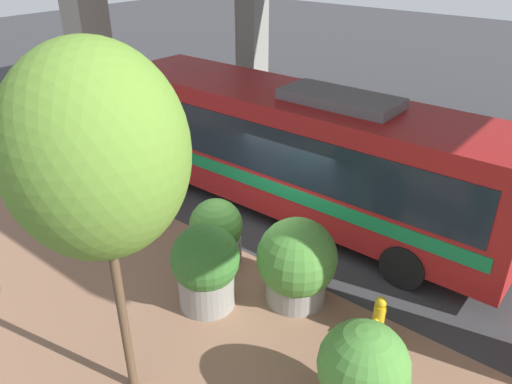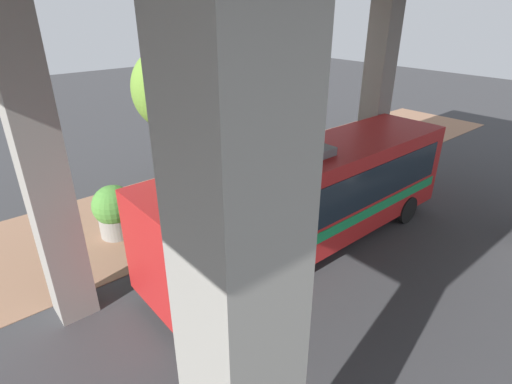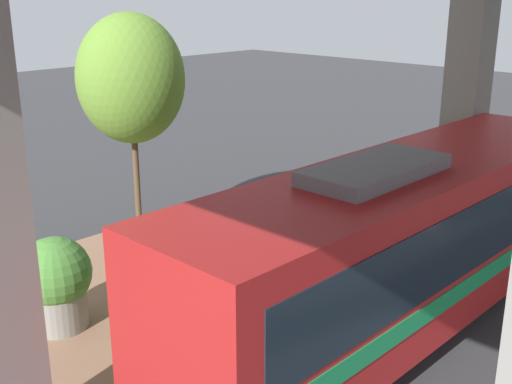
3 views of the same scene
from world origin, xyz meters
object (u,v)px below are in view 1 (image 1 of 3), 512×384
(planter_back, at_px, (362,376))
(planter_extra, at_px, (206,267))
(bus, at_px, (298,147))
(planter_middle, at_px, (297,263))
(fire_hydrant, at_px, (379,319))
(planter_front, at_px, (217,233))
(street_tree_near, at_px, (96,153))

(planter_back, height_order, planter_extra, planter_back)
(bus, distance_m, planter_back, 6.58)
(bus, relative_size, planter_middle, 5.97)
(fire_hydrant, height_order, planter_front, planter_front)
(planter_extra, bearing_deg, fire_hydrant, -68.22)
(planter_extra, xyz_separation_m, street_tree_near, (-2.29, -0.48, 3.34))
(bus, distance_m, planter_front, 3.21)
(street_tree_near, bearing_deg, planter_middle, -13.14)
(planter_middle, bearing_deg, fire_hydrant, -89.91)
(planter_front, height_order, street_tree_near, street_tree_near)
(planter_back, distance_m, street_tree_near, 4.97)
(fire_hydrant, bearing_deg, planter_extra, 111.78)
(fire_hydrant, xyz_separation_m, planter_back, (-1.75, -0.56, 0.44))
(bus, xyz_separation_m, fire_hydrant, (-2.97, -3.92, -1.41))
(planter_middle, bearing_deg, bus, 34.95)
(bus, xyz_separation_m, planter_back, (-4.72, -4.48, -0.96))
(bus, height_order, planter_back, bus)
(planter_front, relative_size, planter_extra, 0.87)
(planter_front, bearing_deg, fire_hydrant, -89.57)
(planter_front, height_order, planter_back, planter_back)
(bus, relative_size, planter_front, 7.03)
(planter_extra, bearing_deg, bus, 10.33)
(fire_hydrant, xyz_separation_m, planter_front, (-0.03, 4.01, 0.27))
(planter_back, relative_size, street_tree_near, 0.32)
(planter_back, bearing_deg, bus, 43.46)
(street_tree_near, bearing_deg, planter_back, -60.86)
(planter_back, relative_size, planter_extra, 1.00)
(planter_middle, relative_size, planter_extra, 1.02)
(fire_hydrant, bearing_deg, planter_middle, 90.09)
(fire_hydrant, distance_m, planter_extra, 3.42)
(bus, distance_m, planter_middle, 3.76)
(fire_hydrant, bearing_deg, planter_front, 90.43)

